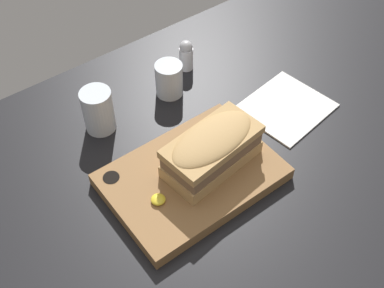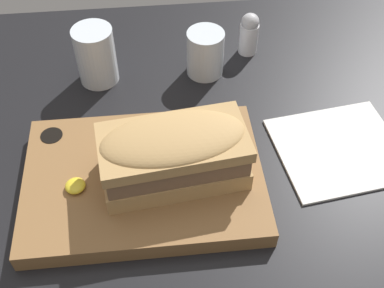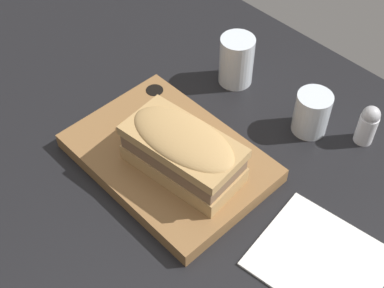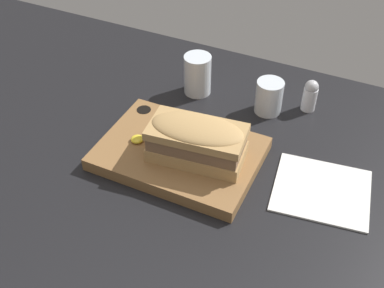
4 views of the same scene
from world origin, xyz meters
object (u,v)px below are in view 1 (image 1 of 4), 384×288
napkin (286,107)px  salt_shaker (186,55)px  water_glass (99,113)px  serving_board (191,176)px  wine_glass (169,80)px  sandwich (214,150)px

napkin → salt_shaker: (-9.43, 24.56, 3.77)cm
water_glass → napkin: (35.76, -19.85, -4.07)cm
serving_board → wine_glass: 26.06cm
wine_glass → napkin: bearing=-48.2°
serving_board → salt_shaker: size_ratio=4.15×
napkin → salt_shaker: size_ratio=2.59×
serving_board → napkin: (29.10, 3.50, -1.20)cm
serving_board → napkin: size_ratio=1.60×
wine_glass → napkin: wine_glass is taller
sandwich → napkin: (24.78, 4.64, -7.15)cm
salt_shaker → water_glass: bearing=-169.8°
napkin → wine_glass: bearing=131.8°
serving_board → water_glass: 24.45cm
sandwich → water_glass: sandwich is taller
napkin → serving_board: bearing=-173.1°
serving_board → salt_shaker: 34.36cm
sandwich → napkin: bearing=10.6°
wine_glass → water_glass: bearing=179.9°
serving_board → sandwich: sandwich is taller
sandwich → salt_shaker: bearing=62.3°
wine_glass → salt_shaker: wine_glass is taller
water_glass → wine_glass: 18.03cm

